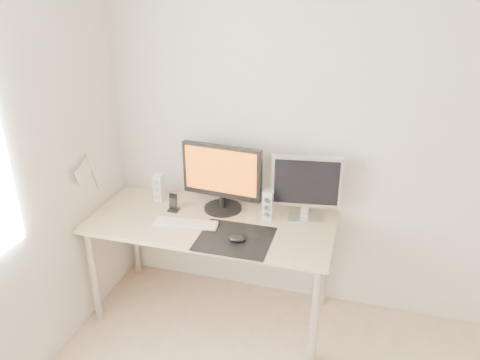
{
  "coord_description": "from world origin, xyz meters",
  "views": [
    {
      "loc": [
        -0.02,
        -1.14,
        2.22
      ],
      "look_at": [
        -0.75,
        1.46,
        1.01
      ],
      "focal_mm": 35.0,
      "sensor_mm": 36.0,
      "label": 1
    }
  ],
  "objects_px": {
    "speaker_right": "(268,205)",
    "phone_dock": "(173,206)",
    "keyboard": "(186,223)",
    "second_monitor": "(306,185)",
    "speaker_left": "(159,188)",
    "desk": "(211,231)",
    "main_monitor": "(222,176)",
    "mouse": "(237,239)"
  },
  "relations": [
    {
      "from": "second_monitor",
      "to": "speaker_right",
      "type": "relative_size",
      "value": 2.3
    },
    {
      "from": "keyboard",
      "to": "phone_dock",
      "type": "bearing_deg",
      "value": 133.99
    },
    {
      "from": "mouse",
      "to": "desk",
      "type": "relative_size",
      "value": 0.07
    },
    {
      "from": "speaker_right",
      "to": "keyboard",
      "type": "distance_m",
      "value": 0.55
    },
    {
      "from": "main_monitor",
      "to": "speaker_left",
      "type": "height_order",
      "value": "main_monitor"
    },
    {
      "from": "second_monitor",
      "to": "phone_dock",
      "type": "xyz_separation_m",
      "value": [
        -0.87,
        -0.14,
        -0.2
      ]
    },
    {
      "from": "second_monitor",
      "to": "speaker_left",
      "type": "relative_size",
      "value": 2.3
    },
    {
      "from": "desk",
      "to": "keyboard",
      "type": "xyz_separation_m",
      "value": [
        -0.14,
        -0.09,
        0.09
      ]
    },
    {
      "from": "speaker_left",
      "to": "keyboard",
      "type": "bearing_deg",
      "value": -41.95
    },
    {
      "from": "speaker_right",
      "to": "phone_dock",
      "type": "xyz_separation_m",
      "value": [
        -0.64,
        -0.07,
        -0.06
      ]
    },
    {
      "from": "phone_dock",
      "to": "keyboard",
      "type": "bearing_deg",
      "value": -46.01
    },
    {
      "from": "desk",
      "to": "speaker_right",
      "type": "distance_m",
      "value": 0.42
    },
    {
      "from": "desk",
      "to": "speaker_left",
      "type": "bearing_deg",
      "value": 157.39
    },
    {
      "from": "speaker_right",
      "to": "desk",
      "type": "bearing_deg",
      "value": -158.75
    },
    {
      "from": "speaker_left",
      "to": "keyboard",
      "type": "relative_size",
      "value": 0.46
    },
    {
      "from": "mouse",
      "to": "keyboard",
      "type": "bearing_deg",
      "value": 163.09
    },
    {
      "from": "desk",
      "to": "speaker_left",
      "type": "relative_size",
      "value": 8.16
    },
    {
      "from": "desk",
      "to": "phone_dock",
      "type": "bearing_deg",
      "value": 167.47
    },
    {
      "from": "second_monitor",
      "to": "keyboard",
      "type": "xyz_separation_m",
      "value": [
        -0.72,
        -0.3,
        -0.23
      ]
    },
    {
      "from": "desk",
      "to": "phone_dock",
      "type": "relative_size",
      "value": 12.53
    },
    {
      "from": "keyboard",
      "to": "phone_dock",
      "type": "relative_size",
      "value": 3.37
    },
    {
      "from": "speaker_right",
      "to": "keyboard",
      "type": "relative_size",
      "value": 0.46
    },
    {
      "from": "speaker_left",
      "to": "keyboard",
      "type": "height_order",
      "value": "speaker_left"
    },
    {
      "from": "second_monitor",
      "to": "speaker_right",
      "type": "distance_m",
      "value": 0.28
    },
    {
      "from": "main_monitor",
      "to": "speaker_left",
      "type": "relative_size",
      "value": 2.81
    },
    {
      "from": "mouse",
      "to": "speaker_right",
      "type": "xyz_separation_m",
      "value": [
        0.12,
        0.34,
        0.08
      ]
    },
    {
      "from": "speaker_left",
      "to": "speaker_right",
      "type": "relative_size",
      "value": 1.0
    },
    {
      "from": "second_monitor",
      "to": "keyboard",
      "type": "relative_size",
      "value": 1.05
    },
    {
      "from": "speaker_right",
      "to": "phone_dock",
      "type": "relative_size",
      "value": 1.54
    },
    {
      "from": "main_monitor",
      "to": "keyboard",
      "type": "distance_m",
      "value": 0.39
    },
    {
      "from": "speaker_left",
      "to": "keyboard",
      "type": "distance_m",
      "value": 0.42
    },
    {
      "from": "speaker_left",
      "to": "speaker_right",
      "type": "bearing_deg",
      "value": -3.56
    },
    {
      "from": "speaker_right",
      "to": "keyboard",
      "type": "xyz_separation_m",
      "value": [
        -0.49,
        -0.23,
        -0.09
      ]
    },
    {
      "from": "mouse",
      "to": "keyboard",
      "type": "xyz_separation_m",
      "value": [
        -0.38,
        0.11,
        -0.01
      ]
    },
    {
      "from": "main_monitor",
      "to": "phone_dock",
      "type": "relative_size",
      "value": 4.32
    },
    {
      "from": "speaker_right",
      "to": "speaker_left",
      "type": "bearing_deg",
      "value": 176.44
    },
    {
      "from": "speaker_right",
      "to": "main_monitor",
      "type": "bearing_deg",
      "value": 174.17
    },
    {
      "from": "mouse",
      "to": "keyboard",
      "type": "relative_size",
      "value": 0.25
    },
    {
      "from": "phone_dock",
      "to": "main_monitor",
      "type": "bearing_deg",
      "value": 18.56
    },
    {
      "from": "main_monitor",
      "to": "second_monitor",
      "type": "relative_size",
      "value": 1.22
    },
    {
      "from": "mouse",
      "to": "main_monitor",
      "type": "relative_size",
      "value": 0.19
    },
    {
      "from": "speaker_left",
      "to": "speaker_right",
      "type": "height_order",
      "value": "same"
    }
  ]
}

